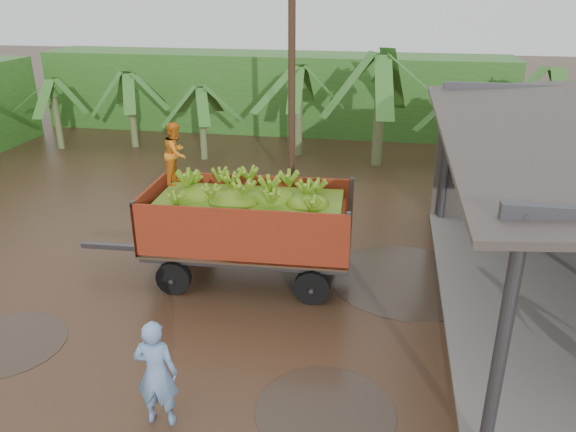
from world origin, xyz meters
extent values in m
plane|color=black|center=(0.00, 0.00, 0.00)|extent=(100.00, 100.00, 0.00)
cube|color=#2D661E|center=(-2.00, 16.00, 1.80)|extent=(22.00, 3.00, 3.60)
cube|color=#47474C|center=(-2.83, 1.02, 0.58)|extent=(1.91, 0.21, 0.13)
imported|color=orange|center=(-1.29, 1.42, 2.96)|extent=(0.56, 0.72, 1.47)
imported|color=#7299D0|center=(0.22, -3.85, 0.95)|extent=(0.72, 0.50, 1.90)
cylinder|color=#47301E|center=(0.38, 7.58, 3.93)|extent=(0.24, 0.24, 7.85)
camera|label=1|loc=(3.55, -10.57, 6.63)|focal=35.00mm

